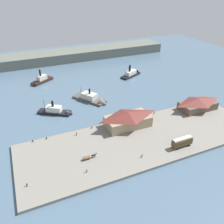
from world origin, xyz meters
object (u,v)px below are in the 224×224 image
(horse_cart, at_px, (89,157))
(ferry_moored_east, at_px, (40,81))
(ferry_mid_harbor, at_px, (58,111))
(mooring_post_center_east, at_px, (154,113))
(mooring_post_west, at_px, (47,138))
(ferry_approaching_east, at_px, (132,73))
(pedestrian_by_tram, at_px, (142,156))
(pedestrian_near_west_shed, at_px, (27,185))
(mooring_post_east, at_px, (33,141))
(ferry_outer_harbor, at_px, (94,99))
(ferry_shed_customs_shed, at_px, (128,119))
(pedestrian_standing_center, at_px, (77,134))
(ferry_shed_west_terminal, at_px, (198,104))
(street_tram, at_px, (182,142))
(mooring_post_center_west, at_px, (92,127))
(pedestrian_near_cart, at_px, (87,171))

(horse_cart, bearing_deg, ferry_moored_east, 93.19)
(horse_cart, relative_size, ferry_mid_harbor, 0.32)
(horse_cart, distance_m, mooring_post_center_east, 47.52)
(mooring_post_west, xyz_separation_m, ferry_approaching_east, (73.76, 57.01, -0.08))
(pedestrian_by_tram, relative_size, mooring_post_west, 1.72)
(pedestrian_near_west_shed, height_order, mooring_post_west, pedestrian_near_west_shed)
(mooring_post_east, xyz_separation_m, ferry_outer_harbor, (38.35, 27.84, -0.28))
(pedestrian_near_west_shed, relative_size, mooring_post_west, 1.71)
(ferry_shed_customs_shed, bearing_deg, pedestrian_standing_center, 174.94)
(pedestrian_standing_center, height_order, ferry_moored_east, ferry_moored_east)
(ferry_shed_west_terminal, xyz_separation_m, street_tram, (-29.03, -23.34, -0.74))
(ferry_moored_east, bearing_deg, ferry_outer_harbor, -59.93)
(horse_cart, distance_m, mooring_post_center_west, 21.81)
(mooring_post_center_west, relative_size, ferry_approaching_east, 0.05)
(pedestrian_standing_center, relative_size, ferry_approaching_east, 0.09)
(horse_cart, xyz_separation_m, ferry_approaching_east, (60.53, 77.13, -0.56))
(ferry_mid_harbor, bearing_deg, pedestrian_standing_center, -82.90)
(horse_cart, relative_size, ferry_approaching_east, 0.30)
(pedestrian_near_cart, bearing_deg, street_tram, -2.37)
(horse_cart, xyz_separation_m, mooring_post_center_east, (43.11, 19.99, -0.48))
(ferry_shed_west_terminal, height_order, pedestrian_near_cart, ferry_shed_west_terminal)
(ferry_shed_customs_shed, height_order, pedestrian_by_tram, ferry_shed_customs_shed)
(pedestrian_by_tram, bearing_deg, mooring_post_east, 143.99)
(street_tram, bearing_deg, pedestrian_standing_center, 146.22)
(street_tram, xyz_separation_m, ferry_approaching_east, (21.96, 85.56, -2.14))
(ferry_shed_west_terminal, relative_size, ferry_approaching_east, 1.04)
(mooring_post_center_east, distance_m, ferry_outer_harbor, 37.06)
(pedestrian_near_west_shed, bearing_deg, ferry_shed_customs_shed, 22.12)
(pedestrian_near_cart, distance_m, ferry_outer_harbor, 59.46)
(ferry_approaching_east, bearing_deg, mooring_post_west, -142.30)
(mooring_post_west, relative_size, ferry_moored_east, 0.05)
(pedestrian_near_cart, distance_m, mooring_post_west, 28.61)
(ferry_outer_harbor, bearing_deg, street_tram, -71.17)
(mooring_post_center_east, distance_m, mooring_post_west, 56.34)
(pedestrian_by_tram, bearing_deg, pedestrian_near_cart, 177.58)
(ferry_approaching_east, distance_m, ferry_outer_harbor, 50.36)
(mooring_post_east, relative_size, ferry_outer_harbor, 0.04)
(pedestrian_near_west_shed, height_order, ferry_moored_east, ferry_moored_east)
(pedestrian_near_west_shed, bearing_deg, ferry_shed_west_terminal, 12.10)
(pedestrian_standing_center, relative_size, ferry_moored_east, 0.10)
(pedestrian_standing_center, distance_m, ferry_approaching_east, 85.10)
(pedestrian_standing_center, distance_m, ferry_outer_harbor, 36.44)
(mooring_post_west, height_order, ferry_moored_east, ferry_moored_east)
(horse_cart, relative_size, pedestrian_by_tram, 3.83)
(street_tram, relative_size, ferry_approaching_east, 0.47)
(mooring_post_east, xyz_separation_m, ferry_moored_east, (14.11, 69.70, 0.01))
(ferry_shed_customs_shed, xyz_separation_m, pedestrian_near_cart, (-28.21, -21.93, -3.06))
(pedestrian_standing_center, distance_m, mooring_post_center_west, 8.81)
(ferry_approaching_east, xyz_separation_m, ferry_mid_harbor, (-63.79, -34.53, -0.09))
(ferry_shed_customs_shed, xyz_separation_m, horse_cart, (-24.93, -15.23, -2.85))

